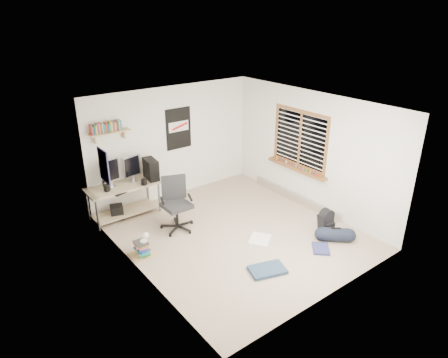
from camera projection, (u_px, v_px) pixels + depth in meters
floor at (236, 233)px, 7.71m from camera, size 4.00×4.50×0.01m
ceiling at (238, 105)px, 6.71m from camera, size 4.00×4.50×0.01m
back_wall at (173, 143)px, 8.85m from camera, size 4.00×0.01×2.50m
left_wall at (135, 204)px, 6.09m from camera, size 0.01×4.50×2.50m
right_wall at (311, 151)px, 8.32m from camera, size 0.01×4.50×2.50m
desk at (124, 200)px, 8.22m from camera, size 1.58×1.03×0.67m
monitor_left at (111, 177)px, 7.91m from camera, size 0.45×0.19×0.48m
monitor_right at (132, 173)px, 8.18m from camera, size 0.42×0.19×0.44m
pc_tower at (151, 170)px, 8.31m from camera, size 0.26×0.46×0.46m
keyboard at (123, 192)px, 7.84m from camera, size 0.43×0.25×0.02m
speaker_left at (107, 189)px, 7.79m from camera, size 0.11×0.11×0.18m
speaker_right at (144, 183)px, 8.07m from camera, size 0.10×0.10×0.17m
office_chair at (177, 206)px, 7.68m from camera, size 0.89×0.89×1.05m
wall_shelf at (110, 132)px, 7.75m from camera, size 0.80×0.22×0.24m
poster_back_wall at (179, 129)px, 8.80m from camera, size 0.62×0.03×0.92m
poster_left_wall at (104, 166)px, 6.88m from camera, size 0.02×0.42×0.60m
window at (300, 139)px, 8.43m from camera, size 0.10×1.50×1.26m
baseboard_heater at (295, 197)px, 8.97m from camera, size 0.08×2.50×0.18m
backpack at (326, 223)px, 7.67m from camera, size 0.30×0.24×0.38m
duffel_bag at (335, 234)px, 7.41m from camera, size 0.37×0.37×0.51m
tshirt at (260, 240)px, 7.46m from camera, size 0.57×0.55×0.04m
jeans_a at (267, 270)px, 6.58m from camera, size 0.67×0.54×0.06m
jeans_b at (321, 249)px, 7.17m from camera, size 0.46×0.47×0.05m
book_stack at (143, 247)px, 6.99m from camera, size 0.51×0.42×0.33m
desk_lamp at (143, 236)px, 6.89m from camera, size 0.14×0.22×0.21m
subwoofer at (117, 212)px, 8.21m from camera, size 0.32×0.32×0.28m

